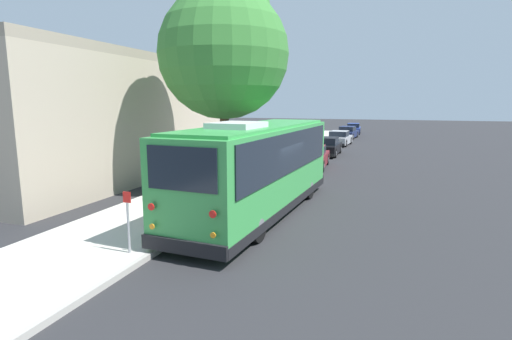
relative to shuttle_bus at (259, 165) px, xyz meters
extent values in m
plane|color=#28282B|center=(-0.04, -0.24, -1.77)|extent=(160.00, 160.00, 0.00)
cube|color=beige|center=(-0.04, 3.28, -1.69)|extent=(80.00, 3.80, 0.15)
cube|color=#AAA69D|center=(-0.04, 1.31, -1.69)|extent=(80.00, 0.14, 0.15)
cube|color=green|center=(0.00, 0.00, -0.11)|extent=(9.78, 2.97, 2.79)
cube|color=black|center=(0.00, 0.00, -1.36)|extent=(9.83, 3.02, 0.28)
cube|color=black|center=(0.00, 0.00, 0.50)|extent=(9.00, 3.01, 1.33)
cube|color=black|center=(4.84, -0.30, 0.50)|extent=(0.16, 2.08, 1.40)
cube|color=black|center=(-4.83, 0.30, 0.60)|extent=(0.15, 1.91, 1.07)
cube|color=black|center=(4.84, -0.30, 1.15)|extent=(0.15, 1.71, 0.22)
cube|color=green|center=(0.00, 0.00, 1.33)|extent=(9.17, 2.71, 0.10)
cube|color=silver|center=(-1.71, 0.11, 1.45)|extent=(1.85, 1.45, 0.20)
cube|color=black|center=(4.87, -0.30, -1.32)|extent=(0.25, 2.40, 0.36)
cube|color=black|center=(-4.86, 0.30, -1.32)|extent=(0.25, 2.40, 0.36)
cylinder|color=red|center=(-4.85, 1.16, -0.39)|extent=(0.04, 0.18, 0.18)
cylinder|color=orange|center=(-4.85, 1.16, -0.89)|extent=(0.04, 0.14, 0.14)
cylinder|color=red|center=(-4.96, -0.55, -0.39)|extent=(0.04, 0.18, 0.18)
cylinder|color=orange|center=(-4.96, -0.55, -0.89)|extent=(0.04, 0.14, 0.14)
cube|color=white|center=(4.97, 0.49, -1.15)|extent=(0.06, 0.32, 0.18)
cube|color=white|center=(4.87, -1.10, -1.15)|extent=(0.06, 0.32, 0.18)
cube|color=black|center=(4.61, 1.06, 0.77)|extent=(0.07, 0.10, 0.24)
cylinder|color=black|center=(2.92, 0.85, -1.29)|extent=(0.97, 0.36, 0.95)
cylinder|color=slate|center=(2.92, 0.85, -1.29)|extent=(0.45, 0.35, 0.43)
cylinder|color=black|center=(2.79, -1.21, -1.29)|extent=(0.97, 0.36, 0.95)
cylinder|color=slate|center=(2.79, -1.21, -1.29)|extent=(0.45, 0.35, 0.43)
cylinder|color=black|center=(-2.63, 1.20, -1.29)|extent=(0.97, 0.36, 0.95)
cylinder|color=slate|center=(-2.63, 1.20, -1.29)|extent=(0.45, 0.35, 0.43)
cylinder|color=black|center=(-2.76, -0.86, -1.29)|extent=(0.97, 0.36, 0.95)
cylinder|color=slate|center=(-2.76, -0.86, -1.29)|extent=(0.45, 0.35, 0.43)
cube|color=maroon|center=(10.53, 0.13, -1.27)|extent=(4.50, 1.95, 0.66)
cube|color=black|center=(10.42, 0.12, -0.70)|extent=(2.17, 1.57, 0.48)
cube|color=maroon|center=(10.42, 0.12, -0.46)|extent=(2.09, 1.53, 0.05)
cube|color=black|center=(12.76, 0.26, -1.50)|extent=(0.18, 1.63, 0.20)
cube|color=black|center=(8.31, -0.01, -1.50)|extent=(0.18, 1.63, 0.20)
cylinder|color=black|center=(11.88, 0.98, -1.43)|extent=(0.69, 0.24, 0.68)
cylinder|color=slate|center=(11.88, 0.98, -1.43)|extent=(0.32, 0.24, 0.30)
cylinder|color=black|center=(11.97, -0.55, -1.43)|extent=(0.69, 0.24, 0.68)
cylinder|color=slate|center=(11.97, -0.55, -1.43)|extent=(0.32, 0.24, 0.30)
cylinder|color=black|center=(9.10, 0.81, -1.43)|extent=(0.69, 0.24, 0.68)
cylinder|color=slate|center=(9.10, 0.81, -1.43)|extent=(0.32, 0.24, 0.30)
cylinder|color=black|center=(9.19, -0.72, -1.43)|extent=(0.69, 0.24, 0.68)
cylinder|color=slate|center=(9.19, -0.72, -1.43)|extent=(0.32, 0.24, 0.30)
cube|color=black|center=(16.59, 0.15, -1.27)|extent=(4.25, 1.66, 0.66)
cube|color=black|center=(16.48, 0.15, -0.70)|extent=(2.01, 1.43, 0.48)
cube|color=black|center=(16.48, 0.15, -0.46)|extent=(1.93, 1.39, 0.05)
cube|color=black|center=(18.74, 0.15, -1.50)|extent=(0.08, 1.60, 0.20)
cube|color=black|center=(14.44, 0.15, -1.50)|extent=(0.08, 1.60, 0.20)
cylinder|color=black|center=(17.93, 0.90, -1.43)|extent=(0.68, 0.20, 0.68)
cylinder|color=slate|center=(17.93, 0.90, -1.43)|extent=(0.31, 0.22, 0.31)
cylinder|color=black|center=(17.93, -0.60, -1.43)|extent=(0.68, 0.20, 0.68)
cylinder|color=slate|center=(17.93, -0.60, -1.43)|extent=(0.31, 0.22, 0.31)
cylinder|color=black|center=(15.25, 0.90, -1.43)|extent=(0.68, 0.20, 0.68)
cylinder|color=slate|center=(15.25, 0.90, -1.43)|extent=(0.31, 0.22, 0.31)
cylinder|color=black|center=(15.25, -0.60, -1.43)|extent=(0.68, 0.20, 0.68)
cylinder|color=slate|center=(15.25, -0.60, -1.43)|extent=(0.31, 0.22, 0.31)
cube|color=#A8AAAF|center=(23.86, 0.19, -1.28)|extent=(4.14, 1.99, 0.64)
cube|color=black|center=(23.76, 0.20, -0.72)|extent=(2.00, 1.62, 0.48)
cube|color=#A8AAAF|center=(23.76, 0.20, -0.48)|extent=(1.92, 1.58, 0.05)
cube|color=black|center=(25.90, 0.07, -1.50)|extent=(0.18, 1.70, 0.20)
cube|color=black|center=(21.82, 0.32, -1.50)|extent=(0.18, 1.70, 0.20)
cylinder|color=black|center=(25.19, 0.91, -1.44)|extent=(0.67, 0.24, 0.66)
cylinder|color=slate|center=(25.19, 0.91, -1.44)|extent=(0.31, 0.24, 0.30)
cylinder|color=black|center=(25.09, -0.68, -1.44)|extent=(0.67, 0.24, 0.66)
cylinder|color=slate|center=(25.09, -0.68, -1.44)|extent=(0.31, 0.24, 0.30)
cylinder|color=black|center=(22.64, 1.07, -1.44)|extent=(0.67, 0.24, 0.66)
cylinder|color=slate|center=(22.64, 1.07, -1.44)|extent=(0.31, 0.24, 0.30)
cylinder|color=black|center=(22.54, -0.53, -1.44)|extent=(0.67, 0.24, 0.66)
cylinder|color=slate|center=(22.54, -0.53, -1.44)|extent=(0.31, 0.24, 0.30)
cube|color=#19234C|center=(31.15, 0.23, -1.29)|extent=(4.65, 2.03, 0.64)
cube|color=black|center=(31.03, 0.24, -0.73)|extent=(2.25, 1.63, 0.48)
cube|color=#19234C|center=(31.03, 0.24, -0.49)|extent=(2.17, 1.58, 0.05)
cube|color=black|center=(33.43, 0.06, -1.50)|extent=(0.20, 1.65, 0.20)
cube|color=black|center=(28.86, 0.40, -1.50)|extent=(0.20, 1.65, 0.20)
cylinder|color=black|center=(32.63, 0.90, -1.44)|extent=(0.66, 0.25, 0.65)
cylinder|color=slate|center=(32.63, 0.90, -1.44)|extent=(0.31, 0.24, 0.29)
cylinder|color=black|center=(32.52, -0.65, -1.44)|extent=(0.66, 0.25, 0.65)
cylinder|color=slate|center=(32.52, -0.65, -1.44)|extent=(0.31, 0.24, 0.29)
cylinder|color=black|center=(29.77, 1.11, -1.44)|extent=(0.66, 0.25, 0.65)
cylinder|color=slate|center=(29.77, 1.11, -1.44)|extent=(0.31, 0.24, 0.29)
cylinder|color=black|center=(29.66, -0.44, -1.44)|extent=(0.66, 0.25, 0.65)
cylinder|color=slate|center=(29.66, -0.44, -1.44)|extent=(0.31, 0.24, 0.29)
cube|color=navy|center=(37.64, 0.22, -1.29)|extent=(4.27, 1.86, 0.64)
cube|color=black|center=(37.53, 0.21, -0.73)|extent=(2.06, 1.51, 0.48)
cube|color=navy|center=(37.53, 0.21, -0.49)|extent=(1.97, 1.48, 0.05)
cube|color=black|center=(39.75, 0.33, -1.50)|extent=(0.16, 1.59, 0.20)
cube|color=black|center=(35.53, 0.11, -1.50)|extent=(0.16, 1.59, 0.20)
cylinder|color=black|center=(38.92, 1.03, -1.44)|extent=(0.66, 0.23, 0.65)
cylinder|color=slate|center=(38.92, 1.03, -1.44)|extent=(0.30, 0.24, 0.29)
cylinder|color=black|center=(39.00, -0.45, -1.44)|extent=(0.66, 0.23, 0.65)
cylinder|color=slate|center=(39.00, -0.45, -1.44)|extent=(0.30, 0.24, 0.29)
cylinder|color=black|center=(36.28, 0.89, -1.44)|extent=(0.66, 0.23, 0.65)
cylinder|color=slate|center=(36.28, 0.89, -1.44)|extent=(0.30, 0.24, 0.29)
cylinder|color=black|center=(36.36, -0.59, -1.44)|extent=(0.66, 0.23, 0.65)
cylinder|color=slate|center=(36.36, -0.59, -1.44)|extent=(0.30, 0.24, 0.29)
cylinder|color=brown|center=(3.17, 2.64, 0.31)|extent=(0.40, 0.40, 3.85)
sphere|color=#387A33|center=(3.17, 2.64, 4.18)|extent=(5.56, 5.56, 5.56)
sphere|color=#3C8437|center=(3.86, 2.64, 5.98)|extent=(3.61, 3.61, 3.61)
cylinder|color=gray|center=(-4.94, 1.79, -0.97)|extent=(0.06, 0.06, 1.30)
cube|color=red|center=(-4.94, 1.79, -0.17)|extent=(0.02, 0.22, 0.28)
cylinder|color=gray|center=(-3.69, 1.79, -1.11)|extent=(0.06, 0.06, 1.01)
cube|color=tan|center=(4.72, 9.99, 1.16)|extent=(16.94, 6.63, 5.86)
cube|color=gray|center=(4.72, 6.83, 4.29)|extent=(16.94, 0.30, 0.40)
camera|label=1|loc=(-13.00, -4.34, 2.16)|focal=28.00mm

